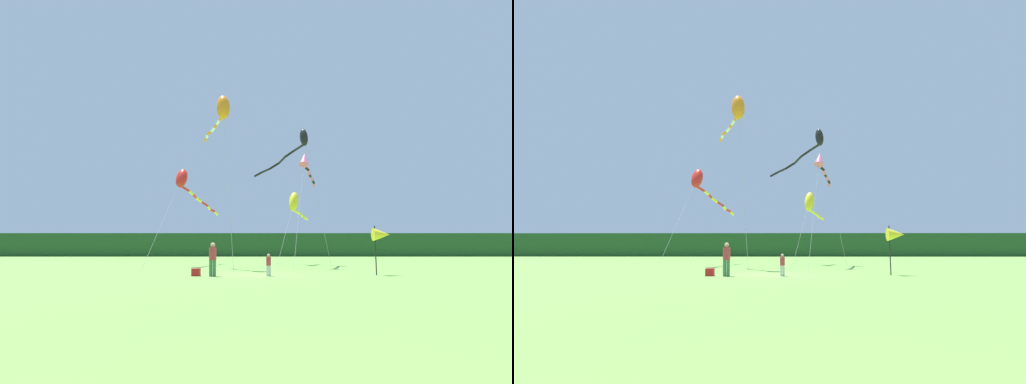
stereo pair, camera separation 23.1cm
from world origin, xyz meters
The scene contains 11 objects.
ground_plane centered at (0.00, 0.00, 0.00)m, with size 120.00×120.00×0.00m, color #6B9E42.
distant_treeline centered at (0.00, 45.00, 1.92)m, with size 108.00×3.42×3.83m, color #234C23.
person_adult centered at (-2.12, -1.59, 0.94)m, with size 0.37×0.37×1.69m.
person_child centered at (0.71, -1.37, 0.63)m, with size 0.25×0.25×1.12m.
cooler_box centered at (-2.99, -1.31, 0.19)m, with size 0.44×0.37×0.38m, color red.
banner_flag_pole centered at (6.77, -0.65, 2.11)m, with size 0.90×0.70×2.60m.
kite_orange centered at (-2.31, 4.88, 11.12)m, with size 2.71×4.92×12.16m.
kite_red centered at (-5.60, 9.40, 6.59)m, with size 3.95×10.95×7.80m.
kite_rainbow centered at (3.85, 7.51, 7.80)m, with size 2.67×8.09×8.67m.
kite_yellow centered at (3.35, 11.39, 5.20)m, with size 3.23×5.92×6.29m.
kite_black centered at (3.71, 12.31, 10.57)m, with size 6.14×7.28×11.88m.
Camera 2 is at (0.30, -21.58, 1.43)m, focal length 27.37 mm.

